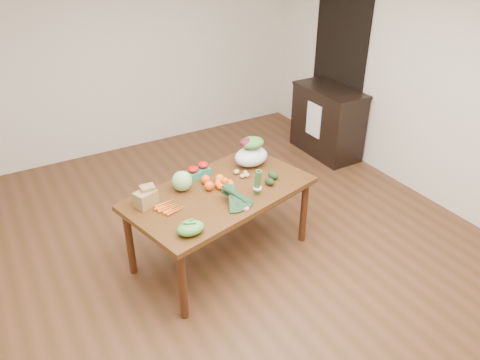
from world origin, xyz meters
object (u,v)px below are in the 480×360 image
mandarin_cluster (225,182)px  asparagus_bundle (258,182)px  kale_bunch (238,198)px  paper_bag (146,197)px  cabbage (182,181)px  salad_bag (251,153)px  cabinet (327,121)px  dining_table (221,224)px

mandarin_cluster → asparagus_bundle: bearing=-53.4°
kale_bunch → paper_bag: bearing=136.3°
mandarin_cluster → kale_bunch: size_ratio=0.45×
asparagus_bundle → mandarin_cluster: bearing=113.0°
cabbage → kale_bunch: bearing=-57.3°
asparagus_bundle → salad_bag: (0.24, 0.51, 0.01)m
paper_bag → asparagus_bundle: asparagus_bundle is taller
paper_bag → mandarin_cluster: paper_bag is taller
salad_bag → cabinet: bearing=28.4°
cabbage → kale_bunch: 0.58m
dining_table → cabinet: size_ratio=1.67×
cabinet → paper_bag: cabinet is taller
cabinet → paper_bag: (-3.03, -1.18, 0.37)m
mandarin_cluster → asparagus_bundle: size_ratio=0.72×
mandarin_cluster → cabbage: bearing=157.6°
salad_bag → asparagus_bundle: bearing=-115.7°
paper_bag → cabbage: (0.38, 0.08, 0.01)m
kale_bunch → cabbage: bearing=109.1°
mandarin_cluster → salad_bag: salad_bag is taller
dining_table → paper_bag: (-0.67, 0.11, 0.46)m
paper_bag → cabbage: 0.39m
asparagus_bundle → dining_table: bearing=126.9°
paper_bag → salad_bag: (1.18, 0.18, 0.05)m
dining_table → cabinet: 2.69m
salad_bag → dining_table: bearing=-150.7°
dining_table → paper_bag: paper_bag is taller
dining_table → salad_bag: 0.78m
asparagus_bundle → paper_bag: bearing=147.3°
mandarin_cluster → cabinet: bearing=28.6°
mandarin_cluster → asparagus_bundle: 0.33m
paper_bag → kale_bunch: size_ratio=0.61×
dining_table → mandarin_cluster: mandarin_cluster is taller
cabinet → salad_bag: salad_bag is taller
dining_table → cabbage: cabbage is taller
cabbage → asparagus_bundle: bearing=-36.4°
paper_bag → mandarin_cluster: size_ratio=1.35×
paper_bag → salad_bag: 1.20m
kale_bunch → salad_bag: size_ratio=1.14×
mandarin_cluster → kale_bunch: bearing=-98.7°
cabbage → salad_bag: salad_bag is taller
dining_table → kale_bunch: size_ratio=4.26×
mandarin_cluster → dining_table: bearing=-151.3°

